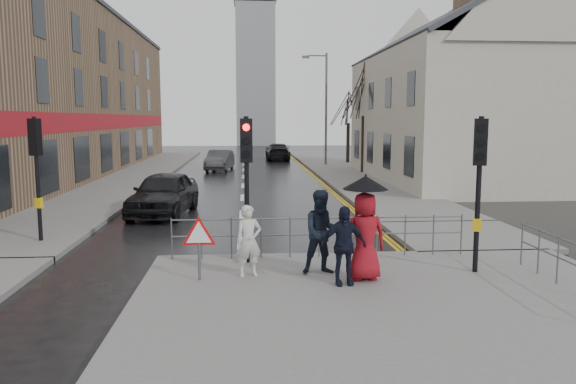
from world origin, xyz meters
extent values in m
plane|color=black|center=(0.00, 0.00, 0.00)|extent=(120.00, 120.00, 0.00)
cube|color=#605E5B|center=(3.00, -3.50, 0.07)|extent=(10.00, 9.00, 0.14)
cube|color=#605E5B|center=(-6.50, 23.00, 0.07)|extent=(4.00, 44.00, 0.14)
cube|color=#605E5B|center=(6.50, 25.00, 0.07)|extent=(4.00, 40.00, 0.14)
cube|color=#605E5B|center=(6.50, 3.00, 0.07)|extent=(4.00, 4.20, 0.14)
cube|color=#85644C|center=(-12.00, 22.00, 5.00)|extent=(8.00, 42.00, 10.00)
cube|color=beige|center=(12.00, 18.00, 3.50)|extent=(9.00, 16.00, 7.00)
cube|color=#85644C|center=(13.20, 22.00, 9.20)|extent=(0.70, 0.90, 1.80)
cube|color=gray|center=(1.50, 62.00, 9.00)|extent=(5.00, 5.00, 18.00)
cylinder|color=black|center=(0.20, 0.20, 1.84)|extent=(0.11, 0.11, 3.40)
cube|color=black|center=(0.20, 0.20, 2.99)|extent=(0.28, 0.22, 1.00)
cylinder|color=#FF0C07|center=(0.20, 0.06, 3.29)|extent=(0.16, 0.04, 0.16)
cylinder|color=black|center=(0.20, 0.06, 2.99)|extent=(0.16, 0.04, 0.16)
cylinder|color=black|center=(0.20, 0.06, 2.69)|extent=(0.16, 0.04, 0.16)
cube|color=gold|center=(0.20, 0.20, 1.19)|extent=(0.18, 0.14, 0.28)
cylinder|color=black|center=(5.20, -1.00, 1.84)|extent=(0.11, 0.11, 3.40)
cube|color=black|center=(5.20, -1.00, 2.99)|extent=(0.34, 0.30, 1.00)
cylinder|color=black|center=(5.15, -1.13, 3.29)|extent=(0.16, 0.09, 0.16)
cylinder|color=black|center=(5.15, -1.13, 2.99)|extent=(0.16, 0.09, 0.16)
cylinder|color=black|center=(5.15, -1.13, 2.69)|extent=(0.16, 0.09, 0.16)
cube|color=gold|center=(5.20, -1.00, 1.19)|extent=(0.22, 0.19, 0.28)
cylinder|color=black|center=(-5.50, 3.00, 1.84)|extent=(0.11, 0.11, 3.40)
cube|color=black|center=(-5.50, 3.00, 2.99)|extent=(0.34, 0.30, 1.00)
cylinder|color=black|center=(-5.45, 3.13, 3.29)|extent=(0.16, 0.09, 0.16)
cylinder|color=black|center=(-5.45, 3.13, 2.99)|extent=(0.16, 0.09, 0.16)
cylinder|color=black|center=(-5.45, 3.13, 2.69)|extent=(0.16, 0.09, 0.16)
cube|color=gold|center=(-5.50, 3.00, 1.19)|extent=(0.22, 0.19, 0.28)
cylinder|color=#595B5E|center=(-1.60, 0.60, 0.64)|extent=(0.04, 0.04, 1.00)
cylinder|color=#595B5E|center=(5.50, 0.60, 0.64)|extent=(0.04, 0.04, 1.00)
cylinder|color=#595B5E|center=(1.95, 0.60, 1.09)|extent=(7.10, 0.04, 0.04)
cylinder|color=#595B5E|center=(1.95, 0.60, 0.69)|extent=(7.10, 0.04, 0.04)
cylinder|color=#595B5E|center=(6.50, -0.50, 0.64)|extent=(0.04, 0.04, 1.00)
cylinder|color=#595B5E|center=(-0.80, -1.20, 0.56)|extent=(0.06, 0.06, 0.85)
cylinder|color=red|center=(-0.80, -1.20, 1.09)|extent=(0.80, 0.03, 0.80)
cylinder|color=white|center=(-0.80, -1.22, 1.09)|extent=(0.60, 0.03, 0.60)
cylinder|color=#595B5E|center=(6.00, 28.00, 4.14)|extent=(0.16, 0.16, 8.00)
cylinder|color=#595B5E|center=(5.30, 28.00, 7.94)|extent=(1.40, 0.10, 0.10)
cube|color=#595B5E|center=(4.50, 28.00, 7.84)|extent=(0.50, 0.25, 0.18)
cylinder|color=black|center=(7.50, 22.00, 1.89)|extent=(0.26, 0.26, 3.50)
cylinder|color=black|center=(8.00, 30.00, 1.64)|extent=(0.26, 0.26, 3.00)
imported|color=silver|center=(0.23, -0.95, 0.90)|extent=(0.63, 0.50, 1.53)
imported|color=black|center=(1.83, -0.88, 1.05)|extent=(0.94, 0.76, 1.83)
imported|color=maroon|center=(2.63, -1.43, 1.06)|extent=(0.96, 0.69, 1.85)
cylinder|color=black|center=(2.63, -1.43, 1.16)|extent=(0.02, 0.02, 2.05)
cone|color=black|center=(2.63, -1.43, 2.19)|extent=(0.96, 0.96, 0.28)
imported|color=black|center=(2.13, -1.73, 0.95)|extent=(0.98, 0.48, 1.62)
imported|color=black|center=(-2.82, 7.82, 0.79)|extent=(2.46, 4.82, 1.57)
imported|color=#46494B|center=(-1.60, 25.37, 0.69)|extent=(1.93, 4.31, 1.38)
imported|color=black|center=(2.84, 34.52, 0.70)|extent=(1.99, 4.86, 1.41)
camera|label=1|loc=(0.20, -12.69, 3.49)|focal=35.00mm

